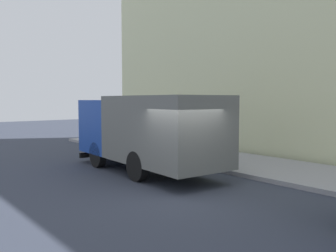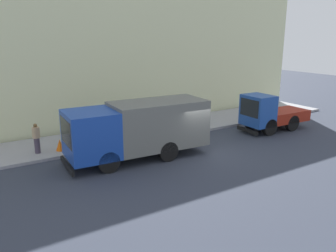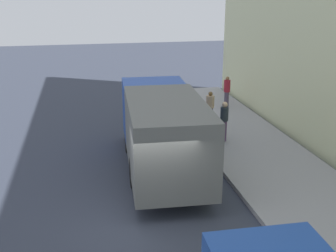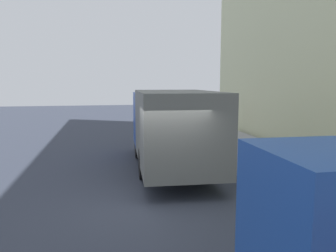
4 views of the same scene
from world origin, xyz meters
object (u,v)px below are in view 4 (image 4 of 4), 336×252
pedestrian_third (225,118)px  traffic_cone_orange (215,139)px  large_utility_truck (171,125)px  pedestrian_walking (227,130)px  pedestrian_standing (212,125)px

pedestrian_third → traffic_cone_orange: (-2.06, -3.92, -0.58)m
large_utility_truck → pedestrian_walking: large_utility_truck is taller
pedestrian_walking → traffic_cone_orange: size_ratio=2.76×
pedestrian_walking → pedestrian_third: 5.42m
large_utility_truck → traffic_cone_orange: large_utility_truck is taller
traffic_cone_orange → pedestrian_third: bearing=62.3°
large_utility_truck → pedestrian_third: bearing=58.6°
pedestrian_standing → pedestrian_third: pedestrian_third is taller
pedestrian_walking → pedestrian_standing: pedestrian_walking is taller
pedestrian_third → pedestrian_standing: bearing=-65.4°
pedestrian_standing → large_utility_truck: bearing=64.3°
traffic_cone_orange → pedestrian_walking: bearing=-82.9°
pedestrian_walking → pedestrian_standing: 2.27m
large_utility_truck → pedestrian_walking: (3.08, 2.13, -0.58)m
large_utility_truck → pedestrian_third: large_utility_truck is taller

